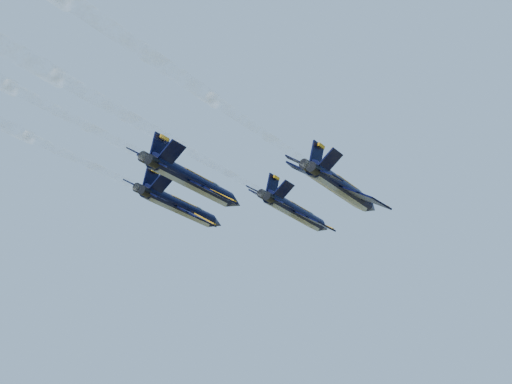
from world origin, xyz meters
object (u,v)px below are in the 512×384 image
(jet_lead, at_px, (296,212))
(jet_slot, at_px, (194,182))
(jet_left, at_px, (181,207))
(jet_right, at_px, (342,188))

(jet_lead, bearing_deg, jet_slot, -88.82)
(jet_lead, height_order, jet_left, same)
(jet_left, xyz_separation_m, jet_slot, (7.35, -13.83, 0.00))
(jet_lead, xyz_separation_m, jet_left, (-13.11, -8.01, 0.00))
(jet_left, relative_size, jet_slot, 1.00)
(jet_left, distance_m, jet_slot, 15.66)
(jet_left, bearing_deg, jet_lead, 47.40)
(jet_lead, distance_m, jet_left, 15.37)
(jet_left, height_order, jet_slot, same)
(jet_slot, bearing_deg, jet_right, 44.45)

